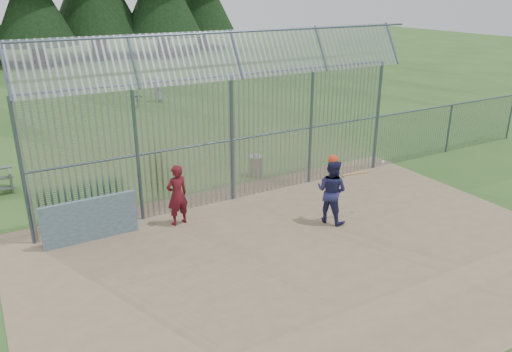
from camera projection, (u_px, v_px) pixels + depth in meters
ground at (293, 244)px, 13.33m from camera, size 120.00×120.00×0.00m
dirt_infield at (304, 252)px, 12.92m from camera, size 14.00×10.00×0.02m
dugout_wall at (90, 220)px, 13.33m from camera, size 2.50×0.12×1.20m
batter at (332, 191)px, 14.28m from camera, size 1.05×1.14×1.91m
onlooker at (177, 195)px, 14.15m from camera, size 0.71×0.52×1.80m
bg_kid_standing at (158, 89)px, 29.67m from camera, size 0.87×0.86×1.52m
bg_kid_seated at (138, 99)px, 28.38m from camera, size 0.56×0.26×0.93m
batting_gear at (337, 162)px, 14.01m from camera, size 1.82×0.47×0.68m
trash_can at (255, 166)px, 18.09m from camera, size 0.56×0.56×0.82m
backstop_fence at (283, 122)px, 16.12m from camera, size 20.09×0.81×5.30m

